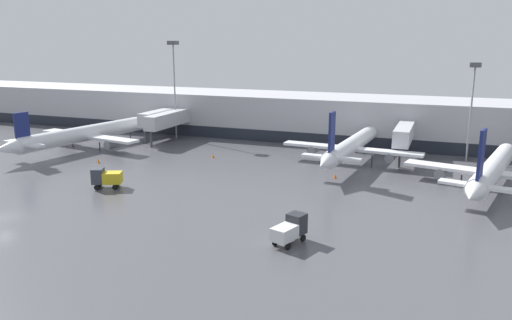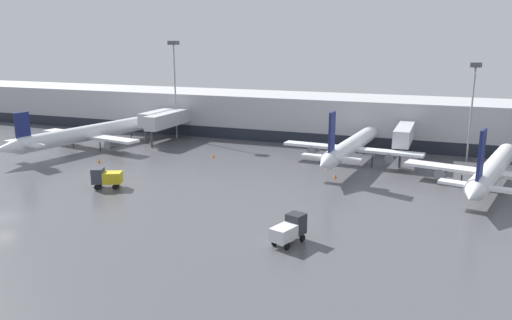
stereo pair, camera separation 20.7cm
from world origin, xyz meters
name	(u,v)px [view 1 (the left image)]	position (x,y,z in m)	size (l,w,h in m)	color
ground_plane	(2,218)	(0.00, 0.00, 0.00)	(320.00, 320.00, 0.00)	#4C4C51
terminal_building	(224,112)	(0.11, 61.81, 4.50)	(160.00, 29.99, 9.00)	#B2B2B7
parked_jet_0	(88,133)	(-16.36, 35.50, 2.96)	(23.87, 38.81, 8.60)	silver
parked_jet_1	(351,146)	(33.07, 40.34, 3.25)	(23.44, 32.17, 10.25)	silver
parked_jet_2	(493,170)	(54.03, 33.52, 2.75)	(24.02, 32.58, 10.02)	white
service_truck_0	(290,229)	(33.62, 5.00, 1.52)	(2.95, 4.64, 2.83)	silver
service_truck_1	(106,177)	(3.66, 14.58, 1.56)	(4.45, 3.41, 2.83)	gold
traffic_cone_0	(335,176)	(32.54, 31.23, 0.35)	(0.44, 0.44, 0.70)	orange
traffic_cone_1	(99,161)	(-6.94, 26.27, 0.38)	(0.48, 0.48, 0.77)	orange
traffic_cone_2	(213,156)	(9.35, 36.95, 0.30)	(0.52, 0.52, 0.60)	orange
apron_light_mast_0	(474,83)	(51.22, 50.69, 13.34)	(1.80, 1.80, 16.71)	gray
apron_light_mast_3	(174,63)	(-6.23, 51.16, 15.76)	(1.80, 1.80, 20.23)	gray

